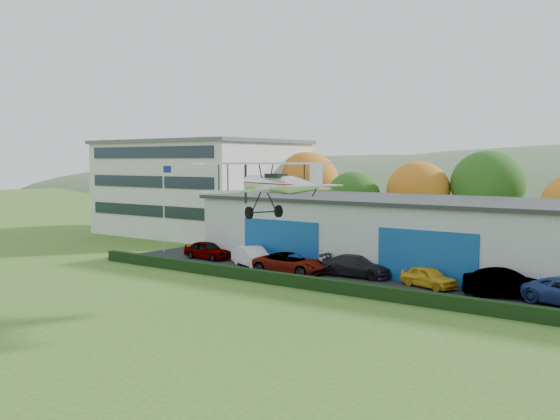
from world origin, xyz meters
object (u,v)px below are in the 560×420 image
Objects in this scene: car_4 at (429,277)px; hangar at (461,236)px; car_0 at (207,250)px; car_2 at (290,263)px; office_block at (201,187)px; car_1 at (253,257)px; car_3 at (357,266)px; flagpole at (164,199)px; biplane at (277,183)px; car_5 at (507,284)px.

hangar is at bearing 22.56° from car_4.
car_0 reaches higher than car_4.
car_4 is (19.60, -0.22, -0.07)m from car_0.
hangar is 7.21m from car_4.
car_4 is at bearing -89.63° from car_2.
car_2 is (23.47, -15.17, -4.42)m from office_block.
office_block is at bearing 78.21° from car_1.
car_4 is (0.58, -6.92, -1.94)m from hangar.
hangar is at bearing -40.79° from car_3.
car_3 is at bearing -87.30° from car_0.
flagpole is 20.27m from car_3.
car_3 is 1.33× the size of car_4.
flagpole is 7.14m from car_0.
biplane reaches higher than car_2.
hangar is 12.68m from car_2.
hangar is 8.31m from car_3.
car_5 is (5.56, -7.04, -1.77)m from hangar.
office_block is 4.78× the size of car_0.
hangar is 7.60× the size of car_2.
car_0 is at bearing 107.14° from car_4.
office_block reaches higher than car_1.
biplane is at bearing -123.25° from car_0.
hangar is 1.97× the size of office_block.
car_0 is at bearing -7.08° from flagpole.
car_5 is at bearing -89.51° from car_0.
car_4 is 0.47× the size of biplane.
flagpole is 23.95m from biplane.
hangar reaches higher than car_3.
car_1 is 14.08m from car_4.
car_1 is 0.90× the size of car_3.
office_block is 31.33m from car_3.
car_5 reaches higher than car_3.
car_1 is (5.54, -0.82, 0.03)m from car_0.
flagpole reaches higher than car_3.
car_3 is 1.02× the size of car_5.
office_block is at bearing 50.60° from car_2.
car_1 is at bearing -150.84° from hangar.
car_0 is 0.81× the size of car_2.
hangar is at bearing 96.25° from biplane.
car_0 is 14.01m from car_3.
car_1 is (-13.48, -7.52, -1.84)m from hangar.
car_2 is 10.18m from car_4.
car_0 is at bearing 106.52° from car_1.
car_0 is at bearing -160.58° from hangar.
car_0 is 0.51× the size of biplane.
car_0 is 1.10× the size of car_4.
hangar is at bearing -69.31° from car_0.
hangar is 10.42× the size of car_4.
office_block is 37.94m from biplane.
flagpole is 25.81m from car_4.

